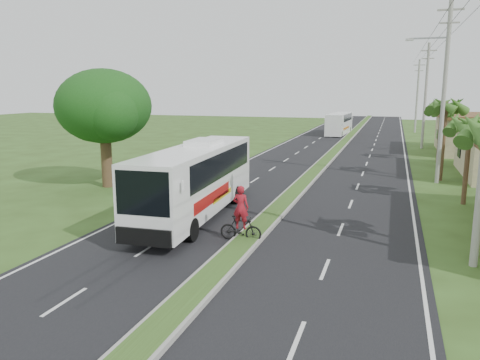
% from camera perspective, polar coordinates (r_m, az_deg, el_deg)
% --- Properties ---
extents(ground, '(180.00, 180.00, 0.00)m').
position_cam_1_polar(ground, '(17.75, -1.09, -9.56)').
color(ground, '#30471A').
rests_on(ground, ground).
extents(road_asphalt, '(14.00, 160.00, 0.02)m').
position_cam_1_polar(road_asphalt, '(36.64, 9.27, 1.06)').
color(road_asphalt, black).
rests_on(road_asphalt, ground).
extents(median_strip, '(1.20, 160.00, 0.18)m').
position_cam_1_polar(median_strip, '(36.62, 9.27, 1.20)').
color(median_strip, gray).
rests_on(median_strip, ground).
extents(lane_edge_left, '(0.12, 160.00, 0.01)m').
position_cam_1_polar(lane_edge_left, '(38.22, -0.70, 1.59)').
color(lane_edge_left, silver).
rests_on(lane_edge_left, ground).
extents(lane_edge_right, '(0.12, 160.00, 0.01)m').
position_cam_1_polar(lane_edge_right, '(36.25, 19.78, 0.43)').
color(lane_edge_right, silver).
rests_on(lane_edge_right, ground).
extents(palm_verge_b, '(2.40, 2.40, 5.05)m').
position_cam_1_polar(palm_verge_b, '(28.02, 26.28, 6.03)').
color(palm_verge_b, '#473321').
rests_on(palm_verge_b, ground).
extents(palm_verge_c, '(2.40, 2.40, 5.85)m').
position_cam_1_polar(palm_verge_c, '(34.86, 23.85, 8.23)').
color(palm_verge_c, '#473321').
rests_on(palm_verge_c, ground).
extents(palm_verge_d, '(2.40, 2.40, 5.25)m').
position_cam_1_polar(palm_verge_d, '(43.88, 23.35, 7.89)').
color(palm_verge_d, '#473321').
rests_on(palm_verge_d, ground).
extents(shade_tree, '(6.30, 6.00, 7.54)m').
position_cam_1_polar(shade_tree, '(31.18, -16.42, 8.33)').
color(shade_tree, '#473321').
rests_on(shade_tree, ground).
extents(utility_pole_b, '(3.20, 0.28, 12.00)m').
position_cam_1_polar(utility_pole_b, '(33.82, 23.59, 10.13)').
color(utility_pole_b, gray).
rests_on(utility_pole_b, ground).
extents(utility_pole_c, '(1.60, 0.28, 11.00)m').
position_cam_1_polar(utility_pole_c, '(53.77, 21.68, 9.62)').
color(utility_pole_c, gray).
rests_on(utility_pole_c, ground).
extents(utility_pole_d, '(1.60, 0.28, 10.50)m').
position_cam_1_polar(utility_pole_d, '(73.75, 20.80, 9.64)').
color(utility_pole_d, gray).
rests_on(utility_pole_d, ground).
extents(coach_bus_main, '(3.04, 11.70, 3.75)m').
position_cam_1_polar(coach_bus_main, '(22.99, -5.24, 0.49)').
color(coach_bus_main, white).
rests_on(coach_bus_main, ground).
extents(coach_bus_far, '(2.71, 10.27, 2.96)m').
position_cam_1_polar(coach_bus_far, '(67.72, 12.02, 6.88)').
color(coach_bus_far, white).
rests_on(coach_bus_far, ground).
extents(motorcyclist, '(1.79, 0.53, 2.37)m').
position_cam_1_polar(motorcyclist, '(19.42, 0.09, -5.05)').
color(motorcyclist, black).
rests_on(motorcyclist, ground).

